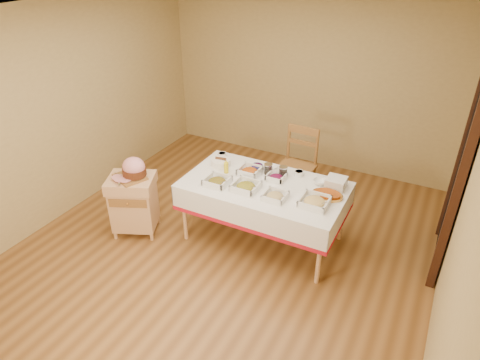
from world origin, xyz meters
name	(u,v)px	position (x,y,z in m)	size (l,w,h in m)	color
room_shell	(227,146)	(0.00, 0.00, 1.30)	(5.00, 5.00, 5.00)	brown
doorway	(461,172)	(2.20, 0.90, 1.11)	(0.09, 1.10, 2.20)	black
dining_table	(264,196)	(0.30, 0.30, 0.60)	(1.82, 1.02, 0.76)	#E4B17D
butcher_cart	(134,201)	(-1.15, -0.26, 0.43)	(0.66, 0.62, 0.75)	#E4B17D
dining_chair	(297,166)	(0.33, 1.29, 0.53)	(0.49, 0.46, 1.04)	olive
ham_on_board	(133,169)	(-1.11, -0.23, 0.86)	(0.38, 0.36, 0.25)	olive
serving_dish_a	(217,181)	(-0.17, 0.06, 0.80)	(0.27, 0.26, 0.11)	white
serving_dish_b	(246,186)	(0.16, 0.11, 0.80)	(0.28, 0.28, 0.11)	white
serving_dish_c	(275,196)	(0.52, 0.08, 0.79)	(0.24, 0.24, 0.10)	white
serving_dish_d	(314,202)	(0.93, 0.16, 0.80)	(0.29, 0.29, 0.11)	white
serving_dish_e	(250,171)	(0.05, 0.44, 0.80)	(0.26, 0.24, 0.12)	white
serving_dish_f	(276,177)	(0.37, 0.46, 0.79)	(0.21, 0.20, 0.10)	white
small_bowl_left	(222,155)	(-0.46, 0.68, 0.79)	(0.11, 0.11, 0.05)	white
small_bowl_mid	(257,167)	(0.07, 0.58, 0.79)	(0.13, 0.13, 0.06)	navy
small_bowl_right	(299,173)	(0.57, 0.67, 0.79)	(0.11, 0.11, 0.06)	white
bowl_white_imported	(271,167)	(0.22, 0.67, 0.78)	(0.14, 0.14, 0.04)	white
bowl_small_imported	(320,182)	(0.85, 0.60, 0.78)	(0.16, 0.16, 0.05)	white
preserve_jar_left	(268,169)	(0.24, 0.54, 0.82)	(0.10, 0.10, 0.13)	silver
preserve_jar_right	(283,172)	(0.42, 0.56, 0.82)	(0.10, 0.10, 0.13)	silver
mustard_bottle	(226,167)	(-0.21, 0.34, 0.83)	(0.05, 0.05, 0.17)	yellow
bread_basket	(221,162)	(-0.35, 0.46, 0.80)	(0.23, 0.23, 0.10)	white
plate_stack	(336,183)	(1.03, 0.60, 0.82)	(0.21, 0.21, 0.12)	white
brass_platter	(327,195)	(1.00, 0.38, 0.78)	(0.33, 0.24, 0.04)	gold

